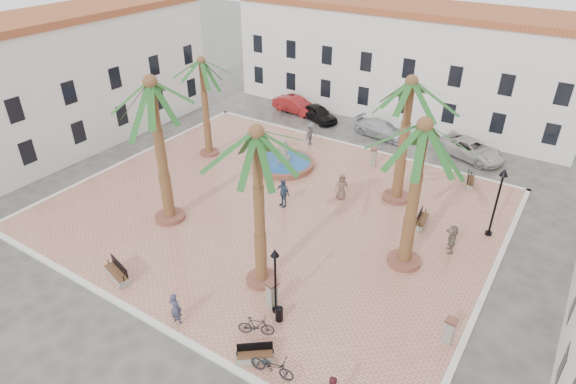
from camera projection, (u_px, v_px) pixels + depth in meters
name	position (u px, v px, depth m)	size (l,w,h in m)	color
ground	(275.00, 209.00, 30.27)	(120.00, 120.00, 0.00)	#56544F
plaza	(275.00, 208.00, 30.23)	(26.00, 22.00, 0.15)	tan
kerb_n	(353.00, 146.00, 38.16)	(26.30, 0.30, 0.16)	silver
kerb_s	(141.00, 316.00, 22.30)	(26.30, 0.30, 0.16)	silver
kerb_e	(488.00, 284.00, 24.15)	(0.30, 22.30, 0.16)	silver
kerb_w	(133.00, 158.00, 36.31)	(0.30, 22.30, 0.16)	silver
building_north	(402.00, 61.00, 42.26)	(30.40, 7.40, 9.50)	white
building_west	(68.00, 81.00, 36.60)	(6.40, 24.40, 10.00)	white
fountain	(284.00, 163.00, 34.80)	(4.37, 4.37, 2.26)	brown
palm_nw	(202.00, 72.00, 33.54)	(4.59, 4.59, 7.44)	brown
palm_sw	(153.00, 100.00, 25.30)	(5.79, 5.79, 8.88)	brown
palm_s	(257.00, 151.00, 20.56)	(5.07, 5.07, 8.48)	brown
palm_e	(422.00, 144.00, 21.99)	(5.73, 5.73, 8.24)	brown
palm_ne	(410.00, 97.00, 27.61)	(5.67, 5.67, 8.16)	brown
bench_s	(117.00, 274.00, 24.28)	(1.93, 1.02, 0.97)	gray
bench_se	(255.00, 356.00, 19.90)	(1.55, 1.36, 0.84)	gray
bench_e	(422.00, 221.00, 28.42)	(0.69, 1.71, 0.88)	gray
bench_ne	(470.00, 182.00, 32.50)	(0.83, 1.68, 0.85)	gray
lamppost_s	(275.00, 270.00, 21.20)	(0.39, 0.39, 3.62)	black
lamppost_e	(499.00, 191.00, 26.23)	(0.47, 0.47, 4.29)	black
bollard_se	(272.00, 294.00, 22.36)	(0.63, 0.63, 1.44)	gray
bollard_n	(374.00, 157.00, 34.75)	(0.55, 0.55, 1.34)	gray
bollard_e	(449.00, 331.00, 20.52)	(0.50, 0.50, 1.31)	gray
litter_bin	(279.00, 314.00, 21.80)	(0.36, 0.36, 0.71)	black
cyclist_a	(175.00, 308.00, 21.44)	(0.61, 0.40, 1.68)	#33354D
bicycle_a	(272.00, 366.00, 19.17)	(0.66, 1.90, 1.00)	black
bicycle_b	(256.00, 326.00, 21.00)	(0.46, 1.64, 0.98)	black
pedestrian_fountain_a	(342.00, 186.00, 30.70)	(0.86, 0.56, 1.76)	#7D6051
pedestrian_fountain_b	(283.00, 193.00, 29.89)	(1.11, 0.46, 1.89)	#31455D
pedestrian_north	(311.00, 134.00, 37.69)	(1.20, 0.69, 1.86)	#4E4D52
pedestrian_east	(452.00, 239.00, 25.94)	(1.55, 0.49, 1.67)	#73665A
car_black	(319.00, 113.00, 42.52)	(1.63, 4.04, 1.38)	black
car_red	(295.00, 105.00, 44.20)	(1.54, 4.41, 1.45)	maroon
car_silver	(381.00, 129.00, 39.55)	(1.88, 4.61, 1.34)	silver
car_white	(471.00, 149.00, 36.14)	(2.35, 5.09, 1.42)	#BFB5B6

